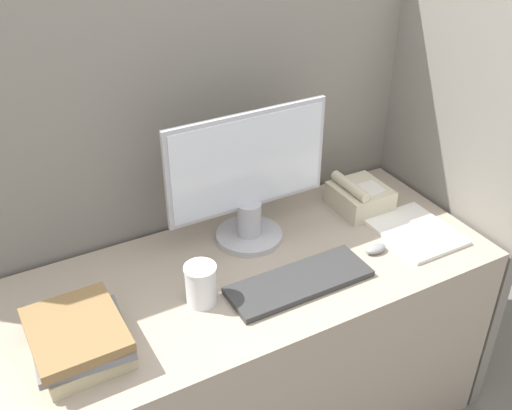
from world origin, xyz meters
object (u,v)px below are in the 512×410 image
at_px(mouse, 376,249).
at_px(monitor, 248,182).
at_px(keyboard, 299,282).
at_px(coffee_cup, 201,284).
at_px(book_stack, 79,340).
at_px(desk_telephone, 359,196).

bearing_deg(mouse, monitor, 140.22).
height_order(monitor, keyboard, monitor).
bearing_deg(coffee_cup, book_stack, -174.39).
height_order(mouse, coffee_cup, coffee_cup).
relative_size(mouse, coffee_cup, 0.59).
height_order(coffee_cup, book_stack, coffee_cup).
bearing_deg(keyboard, mouse, 3.61).
relative_size(coffee_cup, book_stack, 0.46).
xyz_separation_m(coffee_cup, desk_telephone, (0.70, 0.19, -0.02)).
distance_m(coffee_cup, desk_telephone, 0.72).
height_order(monitor, desk_telephone, monitor).
xyz_separation_m(keyboard, coffee_cup, (-0.28, 0.07, 0.05)).
bearing_deg(keyboard, monitor, 93.76).
distance_m(keyboard, mouse, 0.30).
relative_size(coffee_cup, desk_telephone, 0.67).
bearing_deg(coffee_cup, desk_telephone, 15.25).
bearing_deg(monitor, mouse, -39.78).
relative_size(mouse, desk_telephone, 0.39).
xyz_separation_m(coffee_cup, book_stack, (-0.35, -0.03, -0.01)).
bearing_deg(coffee_cup, keyboard, -13.71).
relative_size(mouse, book_stack, 0.27).
xyz_separation_m(monitor, coffee_cup, (-0.27, -0.21, -0.15)).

